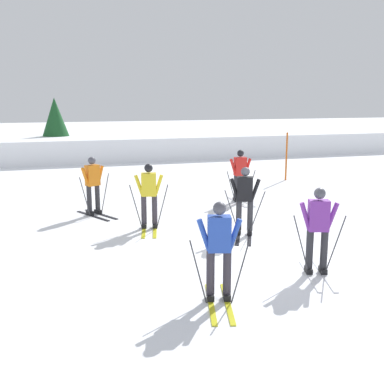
% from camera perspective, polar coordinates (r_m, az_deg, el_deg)
% --- Properties ---
extents(ground_plane, '(120.00, 120.00, 0.00)m').
position_cam_1_polar(ground_plane, '(10.55, 9.15, -7.43)').
color(ground_plane, white).
extents(far_snow_ridge, '(80.00, 9.57, 1.23)m').
position_cam_1_polar(far_snow_ridge, '(29.63, -8.28, 5.91)').
color(far_snow_ridge, white).
rests_on(far_snow_ridge, ground).
extents(skier_black, '(1.00, 1.61, 1.71)m').
position_cam_1_polar(skier_black, '(11.68, 6.42, -0.85)').
color(skier_black, black).
rests_on(skier_black, ground).
extents(skier_orange, '(1.07, 1.59, 1.71)m').
position_cam_1_polar(skier_orange, '(13.92, -11.92, 0.95)').
color(skier_orange, black).
rests_on(skier_orange, ground).
extents(skier_red, '(1.00, 1.61, 1.71)m').
position_cam_1_polar(skier_red, '(15.49, 5.87, 2.18)').
color(skier_red, silver).
rests_on(skier_red, ground).
extents(skier_blue, '(0.98, 1.64, 1.71)m').
position_cam_1_polar(skier_blue, '(7.88, 3.29, -6.53)').
color(skier_blue, gold).
rests_on(skier_blue, ground).
extents(skier_purple, '(0.96, 1.64, 1.71)m').
position_cam_1_polar(skier_purple, '(9.36, 15.01, -4.01)').
color(skier_purple, silver).
rests_on(skier_purple, ground).
extents(skier_yellow, '(0.98, 1.64, 1.71)m').
position_cam_1_polar(skier_yellow, '(12.24, -5.24, -0.26)').
color(skier_yellow, gold).
rests_on(skier_yellow, ground).
extents(trail_marker_pole, '(0.07, 0.07, 1.98)m').
position_cam_1_polar(trail_marker_pole, '(19.84, 11.38, 4.24)').
color(trail_marker_pole, '#C65614').
rests_on(trail_marker_pole, ground).
extents(conifer_far_left, '(1.90, 1.90, 3.39)m').
position_cam_1_polar(conifer_far_left, '(27.98, -16.25, 8.11)').
color(conifer_far_left, '#513823').
rests_on(conifer_far_left, ground).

